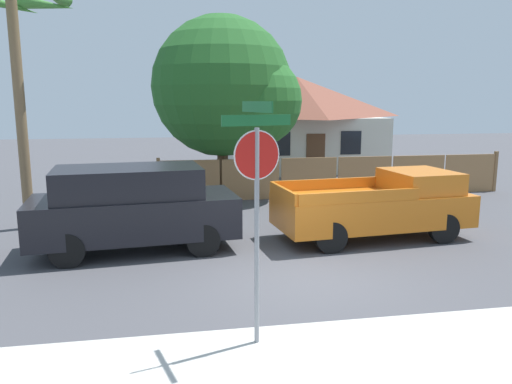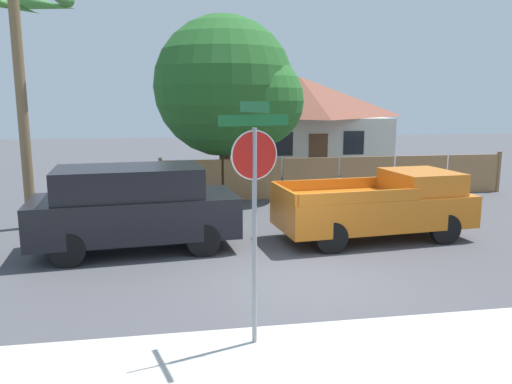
{
  "view_description": "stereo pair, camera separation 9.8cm",
  "coord_description": "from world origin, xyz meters",
  "px_view_note": "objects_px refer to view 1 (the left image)",
  "views": [
    {
      "loc": [
        -2.58,
        -9.23,
        3.52
      ],
      "look_at": [
        -0.75,
        1.06,
        1.6
      ],
      "focal_mm": 35.0,
      "sensor_mm": 36.0,
      "label": 1
    },
    {
      "loc": [
        -2.49,
        -9.24,
        3.52
      ],
      "look_at": [
        -0.75,
        1.06,
        1.6
      ],
      "focal_mm": 35.0,
      "sensor_mm": 36.0,
      "label": 2
    }
  ],
  "objects_px": {
    "palm_tree": "(12,17)",
    "stop_sign": "(257,182)",
    "orange_pickup": "(379,205)",
    "house": "(296,121)",
    "red_suv": "(133,206)",
    "oak_tree": "(229,90)"
  },
  "relations": [
    {
      "from": "palm_tree",
      "to": "stop_sign",
      "type": "relative_size",
      "value": 1.86
    },
    {
      "from": "palm_tree",
      "to": "oak_tree",
      "type": "bearing_deg",
      "value": 31.33
    },
    {
      "from": "orange_pickup",
      "to": "stop_sign",
      "type": "bearing_deg",
      "value": -134.46
    },
    {
      "from": "oak_tree",
      "to": "palm_tree",
      "type": "xyz_separation_m",
      "value": [
        -6.11,
        -3.72,
        1.74
      ]
    },
    {
      "from": "oak_tree",
      "to": "red_suv",
      "type": "relative_size",
      "value": 1.34
    },
    {
      "from": "oak_tree",
      "to": "orange_pickup",
      "type": "bearing_deg",
      "value": -64.3
    },
    {
      "from": "palm_tree",
      "to": "orange_pickup",
      "type": "distance_m",
      "value": 10.69
    },
    {
      "from": "house",
      "to": "oak_tree",
      "type": "distance_m",
      "value": 9.21
    },
    {
      "from": "house",
      "to": "orange_pickup",
      "type": "relative_size",
      "value": 1.63
    },
    {
      "from": "house",
      "to": "palm_tree",
      "type": "height_order",
      "value": "palm_tree"
    },
    {
      "from": "house",
      "to": "orange_pickup",
      "type": "distance_m",
      "value": 14.4
    },
    {
      "from": "house",
      "to": "red_suv",
      "type": "relative_size",
      "value": 1.69
    },
    {
      "from": "oak_tree",
      "to": "red_suv",
      "type": "distance_m",
      "value": 7.64
    },
    {
      "from": "stop_sign",
      "to": "palm_tree",
      "type": "bearing_deg",
      "value": 108.22
    },
    {
      "from": "oak_tree",
      "to": "red_suv",
      "type": "bearing_deg",
      "value": -115.78
    },
    {
      "from": "palm_tree",
      "to": "orange_pickup",
      "type": "xyz_separation_m",
      "value": [
        9.18,
        -2.65,
        -4.79
      ]
    },
    {
      "from": "red_suv",
      "to": "oak_tree",
      "type": "bearing_deg",
      "value": 58.78
    },
    {
      "from": "palm_tree",
      "to": "orange_pickup",
      "type": "relative_size",
      "value": 1.28
    },
    {
      "from": "house",
      "to": "red_suv",
      "type": "height_order",
      "value": "house"
    },
    {
      "from": "red_suv",
      "to": "stop_sign",
      "type": "relative_size",
      "value": 1.4
    },
    {
      "from": "palm_tree",
      "to": "red_suv",
      "type": "bearing_deg",
      "value": -41.4
    },
    {
      "from": "palm_tree",
      "to": "house",
      "type": "bearing_deg",
      "value": 47.28
    }
  ]
}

